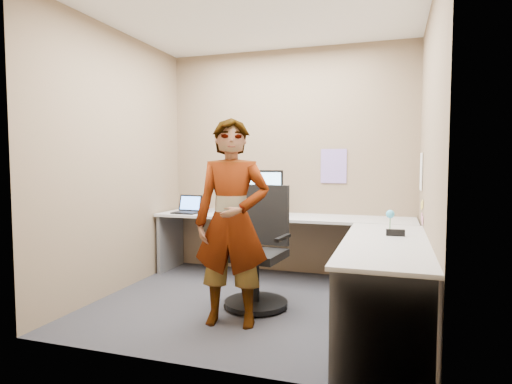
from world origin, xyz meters
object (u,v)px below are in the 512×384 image
(monitor, at_px, (262,187))
(office_chair, at_px, (259,258))
(person, at_px, (232,222))
(desk, at_px, (309,239))

(monitor, relative_size, office_chair, 0.44)
(monitor, xyz_separation_m, office_chair, (0.25, -0.89, -0.61))
(monitor, bearing_deg, person, -95.85)
(desk, height_order, person, person)
(desk, relative_size, office_chair, 2.69)
(desk, relative_size, person, 1.75)
(person, bearing_deg, monitor, 87.86)
(monitor, bearing_deg, office_chair, -87.25)
(desk, relative_size, monitor, 6.15)
(monitor, xyz_separation_m, person, (0.17, -1.38, -0.21))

